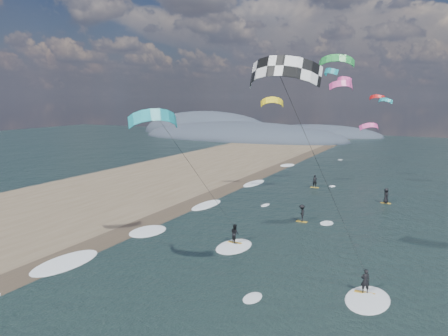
% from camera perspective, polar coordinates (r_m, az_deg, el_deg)
% --- Properties ---
extents(wet_sand_strip, '(3.00, 240.00, 0.00)m').
position_cam_1_polar(wet_sand_strip, '(38.37, -16.47, -9.59)').
color(wet_sand_strip, '#382D23').
rests_on(wet_sand_strip, ground).
extents(coastal_hills, '(80.00, 41.00, 15.00)m').
position_cam_1_polar(coastal_hills, '(137.55, 1.61, 4.22)').
color(coastal_hills, '#3D4756').
rests_on(coastal_hills, ground).
extents(kitesurfer_near_a, '(7.52, 8.25, 14.73)m').
position_cam_1_polar(kitesurfer_near_a, '(23.14, 9.75, 5.62)').
color(kitesurfer_near_a, gold).
rests_on(kitesurfer_near_a, ground).
extents(kitesurfer_near_b, '(6.90, 9.12, 12.09)m').
position_cam_1_polar(kitesurfer_near_b, '(32.94, -5.32, 1.12)').
color(kitesurfer_near_b, gold).
rests_on(kitesurfer_near_b, ground).
extents(far_kitesurfers, '(10.79, 17.68, 1.77)m').
position_cam_1_polar(far_kitesurfers, '(49.74, 14.19, -4.12)').
color(far_kitesurfers, gold).
rests_on(far_kitesurfers, ground).
extents(bg_kite_field, '(11.25, 59.32, 10.17)m').
position_cam_1_polar(bg_kite_field, '(74.56, 16.53, 9.63)').
color(bg_kite_field, teal).
rests_on(bg_kite_field, ground).
extents(shoreline_surf, '(2.40, 79.40, 0.11)m').
position_cam_1_polar(shoreline_surf, '(41.05, -10.67, -8.12)').
color(shoreline_surf, white).
rests_on(shoreline_surf, ground).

